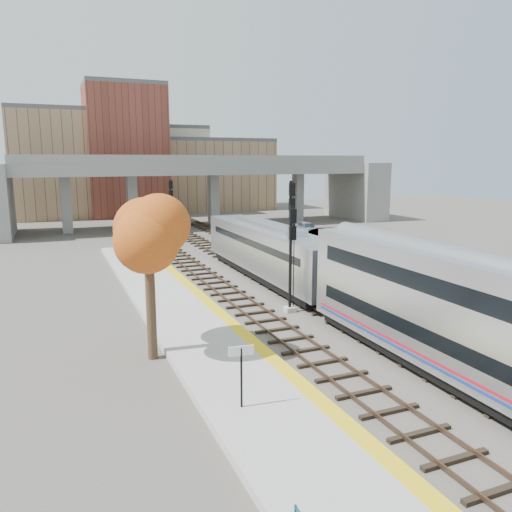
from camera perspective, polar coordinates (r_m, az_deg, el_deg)
name	(u,v)px	position (r m, az deg, el deg)	size (l,w,h in m)	color
ground	(352,336)	(26.53, 10.90, -8.99)	(160.00, 160.00, 0.00)	#47423D
platform	(218,354)	(23.47, -4.33, -11.06)	(4.50, 60.00, 0.35)	#9E9E99
yellow_strip	(256,344)	(24.02, 0.04, -10.04)	(0.70, 60.00, 0.01)	yellow
tracks	(270,280)	(37.46, 1.57, -2.76)	(10.70, 95.00, 0.25)	black
overpass	(199,183)	(68.43, -6.58, 8.27)	(54.00, 12.00, 9.50)	slate
buildings_far	(142,166)	(88.59, -12.86, 10.01)	(43.00, 21.00, 20.60)	#9B785A
parking_lot	(319,240)	(56.87, 7.22, 1.84)	(14.00, 18.00, 0.04)	black
locomotive	(268,250)	(37.43, 1.39, 0.68)	(3.02, 19.05, 4.10)	#A8AAB2
signal_mast_near	(291,263)	(29.30, 4.00, -0.80)	(0.60, 0.64, 6.33)	#9E9E99
signal_mast_mid	(290,229)	(38.31, 3.96, 3.10)	(0.60, 0.64, 7.40)	#9E9E99
signal_mast_far	(171,210)	(58.03, -9.68, 5.21)	(0.60, 0.64, 6.74)	#9E9E99
station_sign	(241,364)	(17.78, -1.69, -12.19)	(0.90, 0.14, 2.27)	black
tree	(148,233)	(22.31, -12.26, 2.61)	(3.60, 3.60, 7.85)	#382619
car_a	(309,242)	(51.76, 6.13, 1.59)	(1.27, 3.16, 1.08)	#99999E
car_b	(322,234)	(57.81, 7.54, 2.56)	(1.17, 3.36, 1.11)	#99999E
car_c	(307,228)	(61.52, 5.85, 3.19)	(1.81, 4.45, 1.29)	#99999E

